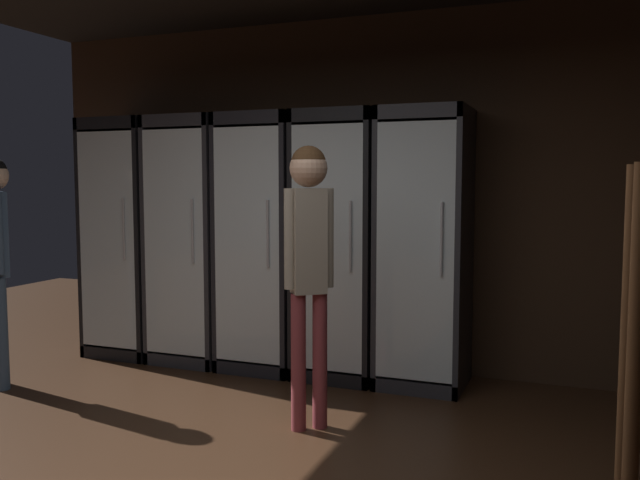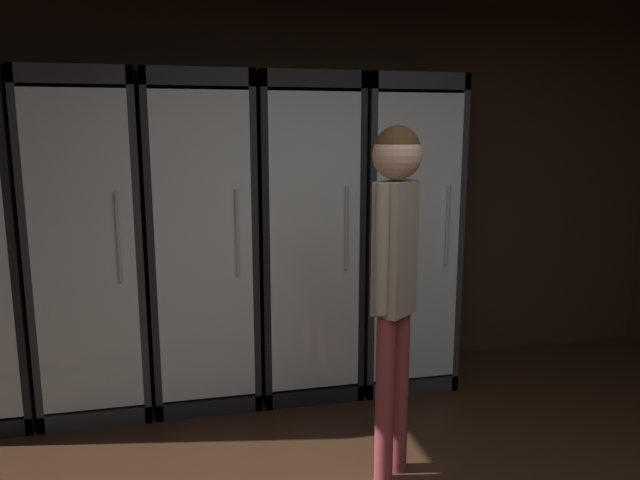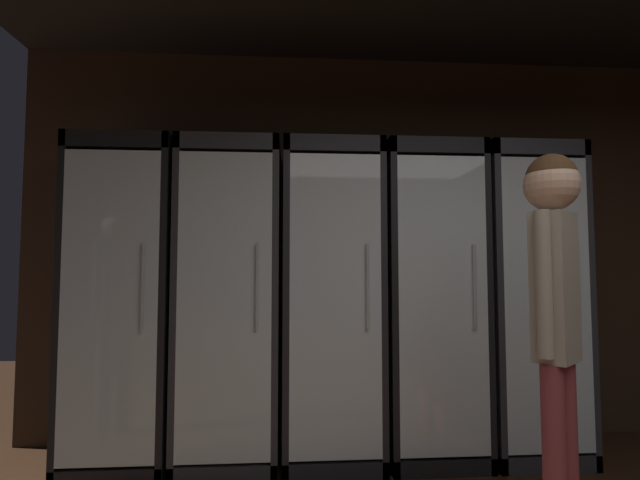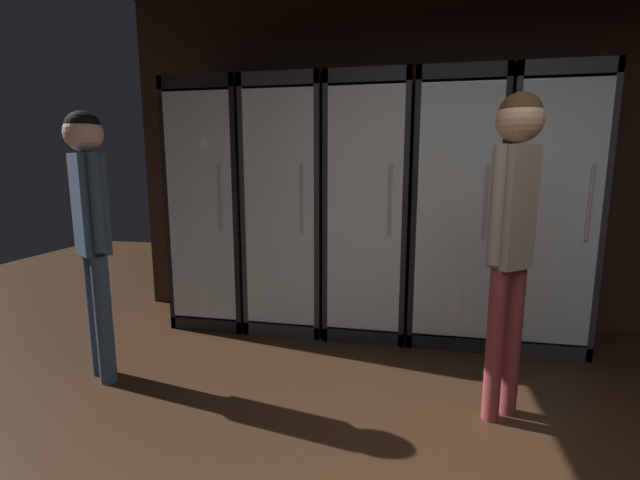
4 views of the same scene
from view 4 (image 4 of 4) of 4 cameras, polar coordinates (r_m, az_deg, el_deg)
wall_back at (r=3.91m, az=19.42°, el=9.75°), size 6.00×0.06×2.80m
cooler_far_left at (r=3.94m, az=-12.88°, el=4.04°), size 0.62×0.65×2.03m
cooler_left at (r=3.72m, az=-3.73°, el=4.01°), size 0.62×0.65×2.03m
cooler_center at (r=3.60m, az=6.30°, el=3.77°), size 0.62×0.65×2.03m
cooler_right at (r=3.60m, az=16.64°, el=3.39°), size 0.62×0.65×2.03m
cooler_far_right at (r=3.71m, az=26.65°, el=2.88°), size 0.62×0.65×2.03m
shopper_near at (r=2.45m, az=23.70°, el=3.55°), size 0.25×0.23×1.71m
shopper_far at (r=3.03m, az=-27.47°, el=3.01°), size 0.29×0.25×1.68m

